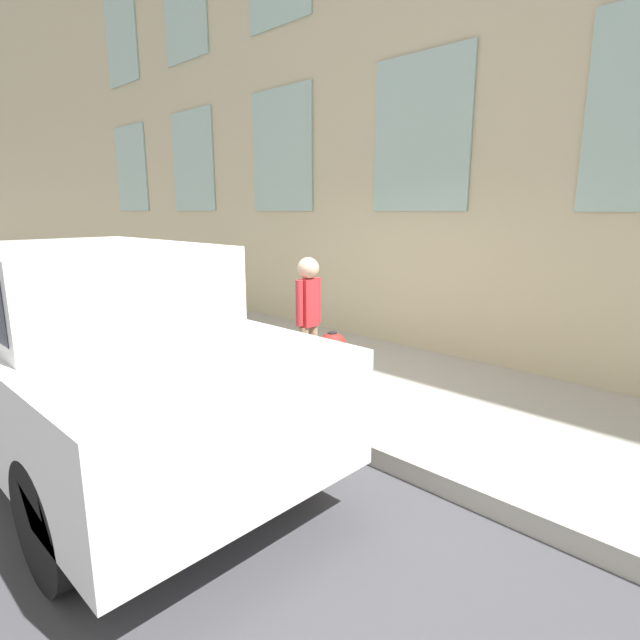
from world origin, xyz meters
name	(u,v)px	position (x,y,z in m)	size (l,w,h in m)	color
ground_plane	(258,416)	(0.00, 0.00, 0.00)	(80.00, 80.00, 0.00)	#47474C
sidewalk	(347,376)	(1.38, 0.00, 0.08)	(2.77, 60.00, 0.17)	#B2ADA3
fire_hydrant	(332,366)	(0.55, -0.51, 0.52)	(0.38, 0.48, 0.70)	red
person	(308,310)	(0.66, -0.07, 1.01)	(0.34, 0.22, 1.40)	#998466
parked_car_white_near	(89,342)	(-1.42, 0.41, 0.98)	(1.84, 4.52, 1.78)	black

